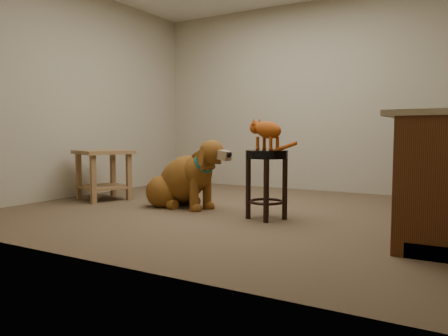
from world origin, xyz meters
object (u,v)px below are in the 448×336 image
Objects in this scene: wood_stool at (440,175)px; side_table at (103,167)px; tabby_kitten at (266,131)px; golden_retriever at (184,180)px; padded_stool at (267,170)px.

side_table is (-3.55, -0.90, -0.01)m from wood_stool.
tabby_kitten is at bearing -2.61° from side_table.
golden_retriever is (1.15, 0.04, -0.10)m from side_table.
tabby_kitten is (-0.01, 0.01, 0.36)m from padded_stool.
side_table is 1.43× the size of tabby_kitten.
tabby_kitten is (2.17, -0.10, 0.42)m from side_table.
wood_stool is 1.03× the size of side_table.
golden_retriever is 2.35× the size of tabby_kitten.
padded_stool is 0.36m from tabby_kitten.
golden_retriever is at bearing 172.04° from padded_stool.
wood_stool reaches higher than golden_retriever.
golden_retriever is (-2.40, -0.87, -0.11)m from wood_stool.
golden_retriever reaches higher than side_table.
wood_stool is at bearing 36.39° from padded_stool.
golden_retriever is at bearing 1.96° from side_table.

